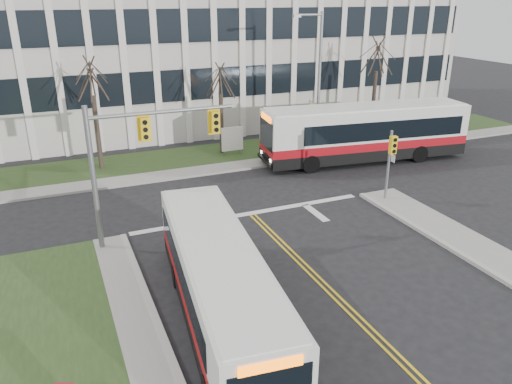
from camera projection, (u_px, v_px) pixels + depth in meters
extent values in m
plane|color=black|center=(338.00, 299.00, 17.85)|extent=(120.00, 120.00, 0.00)
cube|color=#9E9B93|center=(281.00, 160.00, 32.65)|extent=(44.00, 1.60, 0.14)
cube|color=#27411C|center=(263.00, 149.00, 35.05)|extent=(44.00, 5.00, 0.12)
cube|color=#B5B2A7|center=(208.00, 46.00, 43.13)|extent=(40.00, 16.00, 12.00)
cylinder|color=slate|center=(94.00, 182.00, 20.22)|extent=(0.22, 0.22, 6.20)
cylinder|color=slate|center=(162.00, 112.00, 20.35)|extent=(6.00, 0.16, 0.16)
cube|color=yellow|center=(145.00, 129.00, 20.15)|extent=(0.34, 0.24, 0.92)
cube|color=yellow|center=(215.00, 122.00, 21.24)|extent=(0.34, 0.24, 0.92)
cylinder|color=slate|center=(388.00, 166.00, 25.75)|extent=(0.14, 0.14, 3.80)
cube|color=yellow|center=(393.00, 145.00, 25.14)|extent=(0.34, 0.24, 0.92)
cylinder|color=slate|center=(309.00, 129.00, 33.03)|extent=(0.14, 0.14, 3.80)
cube|color=yellow|center=(311.00, 111.00, 32.42)|extent=(0.34, 0.24, 0.92)
cylinder|color=slate|center=(319.00, 85.00, 33.00)|extent=(0.20, 0.20, 9.20)
cylinder|color=slate|center=(310.00, 15.00, 31.05)|extent=(1.80, 0.14, 0.14)
cube|color=slate|center=(297.00, 16.00, 30.74)|extent=(0.50, 0.25, 0.18)
cylinder|color=slate|center=(224.00, 150.00, 33.33)|extent=(0.08, 0.08, 1.00)
cylinder|color=slate|center=(241.00, 148.00, 33.77)|extent=(0.08, 0.08, 1.00)
cube|color=white|center=(232.00, 139.00, 33.29)|extent=(1.50, 0.12, 1.60)
cylinder|color=#42352B|center=(98.00, 134.00, 30.23)|extent=(0.28, 0.28, 4.62)
cylinder|color=#42352B|center=(221.00, 125.00, 33.40)|extent=(0.28, 0.28, 4.09)
cylinder|color=#42352B|center=(373.00, 105.00, 37.42)|extent=(0.28, 0.28, 4.95)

